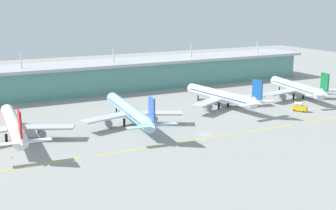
# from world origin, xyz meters

# --- Properties ---
(ground_plane) EXTENTS (600.00, 600.00, 0.00)m
(ground_plane) POSITION_xyz_m (0.00, 0.00, 0.00)
(ground_plane) COLOR gray
(terminal_building) EXTENTS (288.00, 34.00, 27.18)m
(terminal_building) POSITION_xyz_m (-0.00, 114.32, 9.29)
(terminal_building) COLOR #5B9E93
(terminal_building) RESTS_ON ground
(airliner_nearest) EXTENTS (48.69, 65.13, 18.90)m
(airliner_nearest) POSITION_xyz_m (-74.52, 28.39, 6.45)
(airliner_nearest) COLOR white
(airliner_nearest) RESTS_ON ground
(airliner_near_middle) EXTENTS (48.51, 70.95, 18.90)m
(airliner_near_middle) POSITION_xyz_m (-22.68, 29.63, 6.46)
(airliner_near_middle) COLOR #9ED1EA
(airliner_near_middle) RESTS_ON ground
(airliner_far_middle) EXTENTS (48.46, 61.23, 18.90)m
(airliner_far_middle) POSITION_xyz_m (34.25, 38.72, 6.45)
(airliner_far_middle) COLOR white
(airliner_far_middle) RESTS_ON ground
(airliner_farthest) EXTENTS (48.00, 59.47, 18.90)m
(airliner_farthest) POSITION_xyz_m (86.60, 38.04, 6.44)
(airliner_farthest) COLOR silver
(airliner_farthest) RESTS_ON ground
(taxiway_stripe_west) EXTENTS (28.00, 0.70, 0.04)m
(taxiway_stripe_west) POSITION_xyz_m (-71.00, -5.31, 0.02)
(taxiway_stripe_west) COLOR yellow
(taxiway_stripe_west) RESTS_ON ground
(taxiway_stripe_mid_west) EXTENTS (28.00, 0.70, 0.04)m
(taxiway_stripe_mid_west) POSITION_xyz_m (-37.00, -5.31, 0.02)
(taxiway_stripe_mid_west) COLOR yellow
(taxiway_stripe_mid_west) RESTS_ON ground
(taxiway_stripe_centre) EXTENTS (28.00, 0.70, 0.04)m
(taxiway_stripe_centre) POSITION_xyz_m (-3.00, -5.31, 0.02)
(taxiway_stripe_centre) COLOR yellow
(taxiway_stripe_centre) RESTS_ON ground
(taxiway_stripe_mid_east) EXTENTS (28.00, 0.70, 0.04)m
(taxiway_stripe_mid_east) POSITION_xyz_m (31.00, -5.31, 0.02)
(taxiway_stripe_mid_east) COLOR yellow
(taxiway_stripe_mid_east) RESTS_ON ground
(taxiway_stripe_east) EXTENTS (28.00, 0.70, 0.04)m
(taxiway_stripe_east) POSITION_xyz_m (65.00, -5.31, 0.02)
(taxiway_stripe_east) COLOR yellow
(taxiway_stripe_east) RESTS_ON ground
(fuel_truck) EXTENTS (5.65, 7.58, 4.95)m
(fuel_truck) POSITION_xyz_m (65.62, 13.46, 2.26)
(fuel_truck) COLOR gold
(fuel_truck) RESTS_ON ground
(safety_cone_nose_front) EXTENTS (0.56, 0.56, 0.70)m
(safety_cone_nose_front) POSITION_xyz_m (-79.23, 6.86, 0.35)
(safety_cone_nose_front) COLOR orange
(safety_cone_nose_front) RESTS_ON ground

